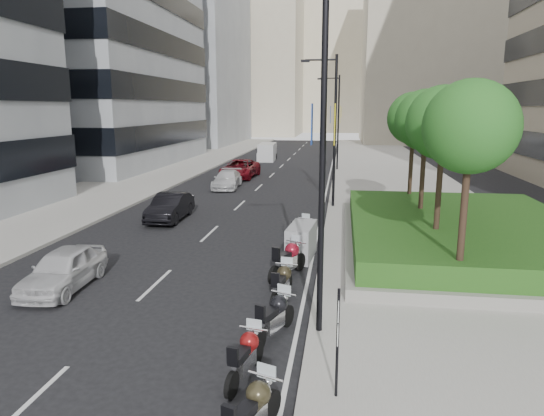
% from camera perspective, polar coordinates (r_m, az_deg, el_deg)
% --- Properties ---
extents(ground, '(160.00, 160.00, 0.00)m').
position_cam_1_polar(ground, '(13.52, -13.90, -14.99)').
color(ground, black).
rests_on(ground, ground).
extents(sidewalk_right, '(10.00, 100.00, 0.15)m').
position_cam_1_polar(sidewalk_right, '(41.76, 14.01, 3.22)').
color(sidewalk_right, '#9E9B93').
rests_on(sidewalk_right, ground).
extents(sidewalk_left, '(8.00, 100.00, 0.15)m').
position_cam_1_polar(sidewalk_left, '(44.81, -13.83, 3.79)').
color(sidewalk_left, '#9E9B93').
rests_on(sidewalk_left, ground).
extents(lane_edge, '(0.12, 100.00, 0.01)m').
position_cam_1_polar(lane_edge, '(41.57, 6.71, 3.35)').
color(lane_edge, silver).
rests_on(lane_edge, ground).
extents(lane_centre, '(0.12, 100.00, 0.01)m').
position_cam_1_polar(lane_centre, '(42.03, -0.41, 3.53)').
color(lane_centre, silver).
rests_on(lane_centre, ground).
extents(building_grey_far, '(22.00, 26.00, 30.00)m').
position_cam_1_polar(building_grey_far, '(86.55, -11.74, 17.46)').
color(building_grey_far, gray).
rests_on(building_grey_far, ground).
extents(building_cream_right, '(28.00, 24.00, 36.00)m').
position_cam_1_polar(building_cream_right, '(93.51, 19.88, 18.44)').
color(building_cream_right, '#B7AD93').
rests_on(building_cream_right, ground).
extents(building_cream_left, '(26.00, 24.00, 34.00)m').
position_cam_1_polar(building_cream_left, '(113.97, -3.45, 17.24)').
color(building_cream_left, '#B7AD93').
rests_on(building_cream_left, ground).
extents(building_cream_centre, '(30.00, 24.00, 38.00)m').
position_cam_1_polar(building_cream_centre, '(131.80, 7.36, 17.29)').
color(building_cream_centre, '#B7AD93').
rests_on(building_cream_centre, ground).
extents(planter, '(10.00, 14.00, 0.40)m').
position_cam_1_polar(planter, '(22.48, 21.44, -3.66)').
color(planter, gray).
rests_on(planter, sidewalk_right).
extents(hedge, '(9.40, 13.40, 0.80)m').
position_cam_1_polar(hedge, '(22.34, 21.55, -2.18)').
color(hedge, '#124113').
rests_on(hedge, planter).
extents(tree_0, '(2.80, 2.80, 6.30)m').
position_cam_1_polar(tree_0, '(15.58, 22.32, 8.75)').
color(tree_0, '#332319').
rests_on(tree_0, planter).
extents(tree_1, '(2.80, 2.80, 6.30)m').
position_cam_1_polar(tree_1, '(19.49, 19.52, 9.37)').
color(tree_1, '#332319').
rests_on(tree_1, planter).
extents(tree_2, '(2.80, 2.80, 6.30)m').
position_cam_1_polar(tree_2, '(23.43, 17.66, 9.78)').
color(tree_2, '#332319').
rests_on(tree_2, planter).
extents(tree_3, '(2.80, 2.80, 6.30)m').
position_cam_1_polar(tree_3, '(27.38, 16.33, 10.06)').
color(tree_3, '#332319').
rests_on(tree_3, planter).
extents(lamp_post_0, '(2.34, 0.45, 9.00)m').
position_cam_1_polar(lamp_post_0, '(12.18, 5.26, 7.27)').
color(lamp_post_0, black).
rests_on(lamp_post_0, ground).
extents(lamp_post_1, '(2.34, 0.45, 9.00)m').
position_cam_1_polar(lamp_post_1, '(29.15, 7.11, 9.80)').
color(lamp_post_1, black).
rests_on(lamp_post_1, ground).
extents(lamp_post_2, '(2.34, 0.45, 9.00)m').
position_cam_1_polar(lamp_post_2, '(47.14, 7.63, 10.49)').
color(lamp_post_2, black).
rests_on(lamp_post_2, ground).
extents(parking_sign, '(0.06, 0.32, 2.50)m').
position_cam_1_polar(parking_sign, '(10.19, 7.73, -14.86)').
color(parking_sign, black).
rests_on(parking_sign, ground).
extents(motorcycle_0, '(0.96, 2.09, 1.09)m').
position_cam_1_polar(motorcycle_0, '(9.51, -2.37, -23.01)').
color(motorcycle_0, black).
rests_on(motorcycle_0, ground).
extents(motorcycle_1, '(0.70, 2.04, 1.03)m').
position_cam_1_polar(motorcycle_1, '(11.35, -3.10, -17.01)').
color(motorcycle_1, black).
rests_on(motorcycle_1, ground).
extents(motorcycle_2, '(0.98, 2.11, 1.10)m').
position_cam_1_polar(motorcycle_2, '(13.11, 0.30, -12.66)').
color(motorcycle_2, black).
rests_on(motorcycle_2, ground).
extents(motorcycle_3, '(0.73, 2.18, 1.09)m').
position_cam_1_polar(motorcycle_3, '(15.41, 1.21, -8.86)').
color(motorcycle_3, black).
rests_on(motorcycle_3, ground).
extents(motorcycle_4, '(1.19, 2.28, 1.21)m').
position_cam_1_polar(motorcycle_4, '(17.48, 1.93, -6.10)').
color(motorcycle_4, black).
rests_on(motorcycle_4, ground).
extents(motorcycle_5, '(1.13, 2.43, 1.39)m').
position_cam_1_polar(motorcycle_5, '(19.62, 3.48, -3.98)').
color(motorcycle_5, black).
rests_on(motorcycle_5, ground).
extents(motorcycle_6, '(0.92, 2.07, 1.07)m').
position_cam_1_polar(motorcycle_6, '(21.83, 3.43, -2.70)').
color(motorcycle_6, black).
rests_on(motorcycle_6, ground).
extents(car_a, '(1.81, 4.11, 1.38)m').
position_cam_1_polar(car_a, '(17.83, -23.33, -6.60)').
color(car_a, silver).
rests_on(car_a, ground).
extents(car_b, '(1.63, 4.40, 1.44)m').
position_cam_1_polar(car_b, '(26.82, -11.90, 0.12)').
color(car_b, black).
rests_on(car_b, ground).
extents(car_c, '(2.14, 4.66, 1.32)m').
position_cam_1_polar(car_c, '(36.92, -5.30, 3.36)').
color(car_c, silver).
rests_on(car_c, ground).
extents(car_d, '(2.89, 5.84, 1.59)m').
position_cam_1_polar(car_d, '(42.25, -3.79, 4.62)').
color(car_d, maroon).
rests_on(car_d, ground).
extents(delivery_van, '(1.99, 4.73, 1.95)m').
position_cam_1_polar(delivery_van, '(56.22, -0.58, 6.53)').
color(delivery_van, silver).
rests_on(delivery_van, ground).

